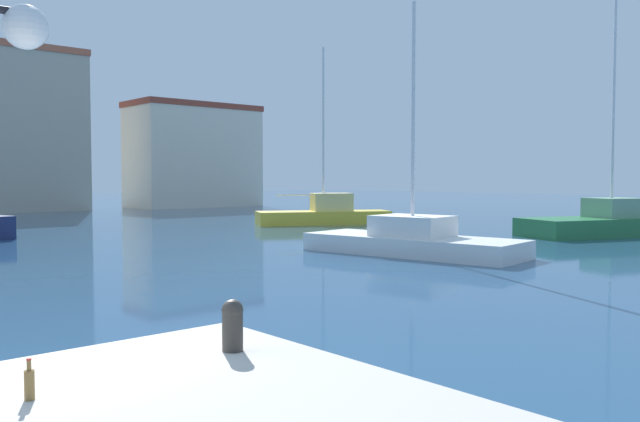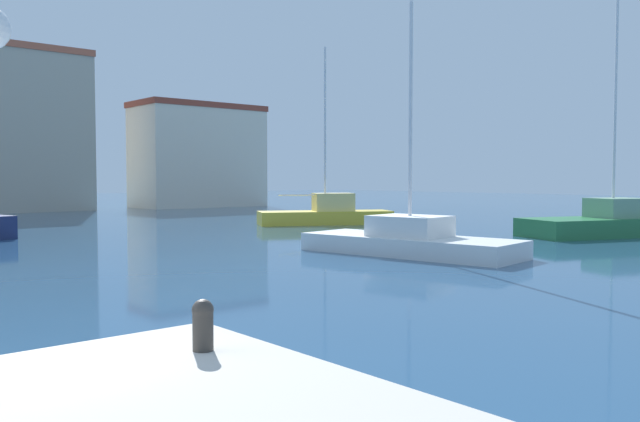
{
  "view_description": "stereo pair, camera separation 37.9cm",
  "coord_description": "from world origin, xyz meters",
  "views": [
    {
      "loc": [
        -1.81,
        -7.02,
        2.56
      ],
      "look_at": [
        17.43,
        14.78,
        1.1
      ],
      "focal_mm": 36.93,
      "sensor_mm": 36.0,
      "label": 1
    },
    {
      "loc": [
        -1.53,
        -7.27,
        2.56
      ],
      "look_at": [
        17.43,
        14.78,
        1.1
      ],
      "focal_mm": 36.93,
      "sensor_mm": 36.0,
      "label": 2
    }
  ],
  "objects": [
    {
      "name": "sailboat_yellow_behind_lamppost",
      "position": [
        22.46,
        20.07,
        0.59
      ],
      "size": [
        7.47,
        5.28,
        9.73
      ],
      "color": "gold",
      "rests_on": "water"
    },
    {
      "name": "sailboat_white_center_channel",
      "position": [
        15.04,
        7.39,
        0.47
      ],
      "size": [
        3.71,
        7.78,
        8.38
      ],
      "color": "white",
      "rests_on": "water"
    },
    {
      "name": "yacht_club",
      "position": [
        14.8,
        47.64,
        6.24
      ],
      "size": [
        8.12,
        8.99,
        12.47
      ],
      "color": "#B2A893",
      "rests_on": "ground"
    },
    {
      "name": "bottle",
      "position": [
        -0.19,
        -1.81,
        0.98
      ],
      "size": [
        0.08,
        0.08,
        0.32
      ],
      "color": "olive",
      "rests_on": "pier_quay"
    },
    {
      "name": "sailboat_green_distant_north",
      "position": [
        27.33,
        6.31,
        0.57
      ],
      "size": [
        8.94,
        5.59,
        10.83
      ],
      "color": "#28703D",
      "rests_on": "water"
    },
    {
      "name": "harbor_office",
      "position": [
        28.54,
        44.33,
        4.55
      ],
      "size": [
        11.3,
        5.68,
        9.09
      ],
      "color": "beige",
      "rests_on": "ground"
    },
    {
      "name": "mooring_bollard",
      "position": [
        1.79,
        -1.64,
        1.13
      ],
      "size": [
        0.22,
        0.22,
        0.51
      ],
      "color": "#38332D",
      "rests_on": "pier_quay"
    },
    {
      "name": "water",
      "position": [
        15.0,
        20.0,
        0.0
      ],
      "size": [
        160.0,
        160.0,
        0.0
      ],
      "primitive_type": "plane",
      "color": "navy",
      "rests_on": "ground"
    }
  ]
}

